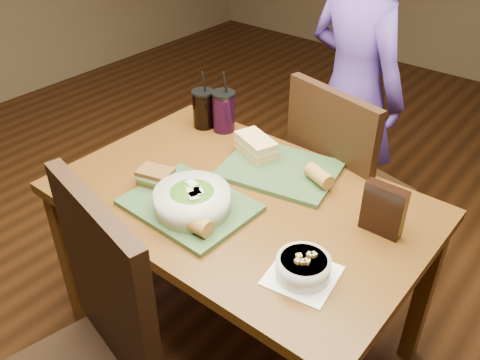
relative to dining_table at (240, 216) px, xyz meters
name	(u,v)px	position (x,y,z in m)	size (l,w,h in m)	color
ground	(240,335)	(0.00, 0.00, -0.66)	(6.00, 6.00, 0.00)	#381C0B
dining_table	(240,216)	(0.00, 0.00, 0.00)	(1.30, 0.85, 0.75)	#583411
chair_far	(337,180)	(0.09, 0.55, -0.09)	(0.53, 0.54, 1.02)	black
diner	(353,91)	(-0.10, 1.00, 0.12)	(0.57, 0.37, 1.56)	#4E338E
tray_near	(189,205)	(-0.09, -0.16, 0.10)	(0.42, 0.32, 0.02)	#314D29
tray_far	(280,170)	(0.02, 0.22, 0.10)	(0.42, 0.32, 0.02)	#314D29
salad_bowl	(192,199)	(-0.06, -0.18, 0.15)	(0.25, 0.25, 0.08)	silver
soup_bowl	(303,267)	(0.39, -0.19, 0.13)	(0.22, 0.22, 0.08)	white
sandwich_near	(156,177)	(-0.27, -0.15, 0.14)	(0.14, 0.11, 0.06)	#593819
sandwich_far	(256,145)	(-0.12, 0.25, 0.14)	(0.20, 0.15, 0.07)	tan
baguette_near	(194,223)	(0.02, -0.25, 0.14)	(0.06, 0.06, 0.12)	#AD7533
baguette_far	(319,176)	(0.18, 0.23, 0.14)	(0.06, 0.06, 0.11)	#AD7533
cup_cola	(203,109)	(-0.46, 0.31, 0.18)	(0.10, 0.10, 0.26)	black
cup_berry	(224,111)	(-0.37, 0.34, 0.18)	(0.10, 0.10, 0.27)	black
chip_bag	(383,210)	(0.47, 0.13, 0.18)	(0.13, 0.04, 0.17)	black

